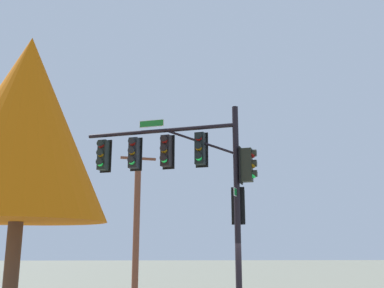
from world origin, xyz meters
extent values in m
cylinder|color=black|center=(0.00, 0.00, 3.52)|extent=(0.20, 0.20, 7.04)
cylinder|color=black|center=(2.61, -0.93, 6.40)|extent=(5.27, 1.99, 0.14)
cylinder|color=black|center=(1.17, -0.42, 5.90)|extent=(2.40, 0.92, 1.07)
cube|color=black|center=(1.16, -0.41, 5.65)|extent=(0.42, 0.45, 1.10)
cube|color=black|center=(1.09, -0.60, 5.65)|extent=(0.43, 0.18, 1.22)
sphere|color=maroon|center=(1.23, -0.23, 5.99)|extent=(0.22, 0.22, 0.22)
cylinder|color=black|center=(1.25, -0.17, 6.04)|extent=(0.26, 0.21, 0.23)
sphere|color=#855607|center=(1.23, -0.23, 5.65)|extent=(0.22, 0.22, 0.22)
cylinder|color=black|center=(1.25, -0.17, 5.70)|extent=(0.26, 0.21, 0.23)
sphere|color=#20FF59|center=(1.23, -0.23, 5.31)|extent=(0.22, 0.22, 0.22)
cylinder|color=black|center=(1.25, -0.17, 5.36)|extent=(0.26, 0.21, 0.23)
cube|color=black|center=(2.32, -0.83, 5.65)|extent=(0.43, 0.45, 1.10)
cube|color=black|center=(2.25, -1.01, 5.65)|extent=(0.42, 0.20, 1.22)
sphere|color=maroon|center=(2.40, -0.64, 5.99)|extent=(0.22, 0.22, 0.22)
cylinder|color=black|center=(2.42, -0.59, 6.04)|extent=(0.27, 0.22, 0.23)
sphere|color=#855607|center=(2.40, -0.64, 5.65)|extent=(0.22, 0.22, 0.22)
cylinder|color=black|center=(2.42, -0.59, 5.70)|extent=(0.27, 0.22, 0.23)
sphere|color=#20FF59|center=(2.40, -0.64, 5.31)|extent=(0.22, 0.22, 0.22)
cylinder|color=black|center=(2.42, -0.59, 5.36)|extent=(0.27, 0.22, 0.23)
cube|color=black|center=(3.48, -1.24, 5.65)|extent=(0.42, 0.44, 1.10)
cube|color=black|center=(3.42, -1.43, 5.65)|extent=(0.43, 0.17, 1.22)
sphere|color=maroon|center=(3.54, -1.05, 5.99)|extent=(0.22, 0.22, 0.22)
cylinder|color=black|center=(3.56, -0.99, 6.04)|extent=(0.26, 0.20, 0.23)
sphere|color=#855607|center=(3.54, -1.05, 5.65)|extent=(0.22, 0.22, 0.22)
cylinder|color=black|center=(3.56, -0.99, 5.70)|extent=(0.26, 0.20, 0.23)
sphere|color=#20FF59|center=(3.54, -1.05, 5.31)|extent=(0.22, 0.22, 0.22)
cylinder|color=black|center=(3.56, -0.99, 5.36)|extent=(0.26, 0.20, 0.23)
cube|color=black|center=(4.64, -1.66, 5.65)|extent=(0.42, 0.45, 1.10)
cube|color=black|center=(4.57, -1.84, 5.65)|extent=(0.43, 0.19, 1.22)
sphere|color=maroon|center=(4.71, -1.47, 5.99)|extent=(0.22, 0.22, 0.22)
cylinder|color=black|center=(4.73, -1.41, 6.04)|extent=(0.27, 0.21, 0.23)
sphere|color=#855607|center=(4.71, -1.47, 5.65)|extent=(0.22, 0.22, 0.22)
cylinder|color=black|center=(4.73, -1.41, 5.70)|extent=(0.27, 0.21, 0.23)
sphere|color=#20FF59|center=(4.71, -1.47, 5.31)|extent=(0.22, 0.22, 0.22)
cylinder|color=black|center=(4.73, -1.41, 5.36)|extent=(0.27, 0.21, 0.23)
cube|color=black|center=(-0.33, 0.12, 5.00)|extent=(0.45, 0.42, 1.10)
cube|color=black|center=(-0.14, 0.05, 5.00)|extent=(0.19, 0.43, 1.22)
sphere|color=maroon|center=(-0.52, 0.18, 5.34)|extent=(0.22, 0.22, 0.22)
cylinder|color=black|center=(-0.57, 0.20, 5.39)|extent=(0.21, 0.26, 0.23)
sphere|color=#855607|center=(-0.52, 0.18, 5.00)|extent=(0.22, 0.22, 0.22)
cylinder|color=black|center=(-0.57, 0.20, 5.05)|extent=(0.21, 0.26, 0.23)
sphere|color=#20FF59|center=(-0.52, 0.18, 4.66)|extent=(0.22, 0.22, 0.22)
cylinder|color=black|center=(-0.57, 0.20, 4.71)|extent=(0.21, 0.26, 0.23)
cube|color=black|center=(-0.12, -0.33, 3.70)|extent=(0.42, 0.45, 1.10)
cube|color=black|center=(-0.05, -0.14, 3.70)|extent=(0.43, 0.19, 1.22)
sphere|color=maroon|center=(-0.18, -0.52, 4.04)|extent=(0.22, 0.22, 0.22)
cylinder|color=black|center=(-0.20, -0.57, 4.09)|extent=(0.26, 0.21, 0.23)
sphere|color=#855607|center=(-0.18, -0.52, 3.70)|extent=(0.22, 0.22, 0.22)
cylinder|color=black|center=(-0.20, -0.57, 3.75)|extent=(0.26, 0.21, 0.23)
sphere|color=#20FF59|center=(-0.18, -0.52, 3.36)|extent=(0.22, 0.22, 0.22)
cylinder|color=black|center=(-0.20, -0.57, 3.41)|extent=(0.26, 0.21, 0.23)
cube|color=white|center=(2.87, -1.02, 6.70)|extent=(0.89, 0.33, 0.26)
cube|color=#1A6C25|center=(2.87, -1.02, 6.70)|extent=(0.86, 0.33, 0.22)
cube|color=white|center=(0.00, 0.00, 4.10)|extent=(0.33, 0.89, 0.26)
cube|color=#097025|center=(0.00, 0.00, 4.10)|extent=(0.33, 0.86, 0.22)
cylinder|color=brown|center=(3.87, -7.75, 3.67)|extent=(0.32, 0.32, 7.34)
cube|color=brown|center=(3.87, -7.75, 6.74)|extent=(1.78, 0.55, 0.12)
cylinder|color=#503524|center=(5.90, 3.16, 1.50)|extent=(0.35, 0.35, 3.00)
cone|color=#CA5F0A|center=(5.90, 3.16, 5.45)|extent=(4.40, 4.40, 4.88)
camera|label=1|loc=(2.06, 14.15, 2.45)|focal=40.95mm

